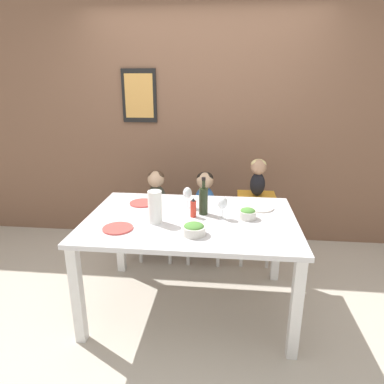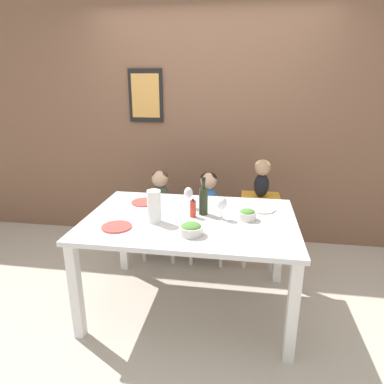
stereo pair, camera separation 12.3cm
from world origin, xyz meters
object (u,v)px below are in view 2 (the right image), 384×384
at_px(dinner_plate_back_left, 144,202).
at_px(dinner_plate_back_right, 262,209).
at_px(wine_glass_far, 188,193).
at_px(chair_far_center, 208,224).
at_px(chair_far_left, 161,222).
at_px(dinner_plate_front_left, 117,227).
at_px(salad_bowl_large, 191,229).
at_px(person_child_left, 160,192).
at_px(wine_bottle, 203,200).
at_px(person_baby_right, 262,175).
at_px(chair_right_highchair, 260,211).
at_px(paper_towel_roll, 154,206).
at_px(person_child_center, 208,194).
at_px(salad_bowl_small, 247,214).
at_px(wine_glass_near, 222,204).

xyz_separation_m(dinner_plate_back_left, dinner_plate_back_right, (0.98, -0.01, 0.00)).
bearing_deg(wine_glass_far, chair_far_center, 79.90).
distance_m(chair_far_left, dinner_plate_front_left, 1.13).
bearing_deg(salad_bowl_large, person_child_left, 114.03).
bearing_deg(wine_bottle, person_baby_right, 56.48).
distance_m(chair_right_highchair, paper_towel_roll, 1.26).
bearing_deg(chair_far_left, person_child_left, 90.00).
height_order(wine_bottle, paper_towel_roll, wine_bottle).
bearing_deg(person_child_center, person_baby_right, 0.06).
relative_size(person_child_center, salad_bowl_large, 2.95).
distance_m(salad_bowl_large, dinner_plate_back_left, 0.75).
bearing_deg(wine_glass_far, salad_bowl_small, -21.65).
distance_m(wine_glass_far, dinner_plate_back_left, 0.41).
bearing_deg(chair_far_left, wine_glass_near, -49.34).
height_order(wine_bottle, dinner_plate_back_right, wine_bottle).
bearing_deg(chair_far_center, salad_bowl_large, -89.88).
height_order(chair_far_center, dinner_plate_back_left, dinner_plate_back_left).
bearing_deg(salad_bowl_large, dinner_plate_front_left, 176.49).
bearing_deg(wine_glass_near, person_child_center, 103.38).
xyz_separation_m(chair_far_left, person_baby_right, (0.99, 0.00, 0.54)).
relative_size(person_child_left, paper_towel_roll, 1.96).
height_order(wine_bottle, salad_bowl_large, wine_bottle).
xyz_separation_m(chair_right_highchair, dinner_plate_back_right, (-0.02, -0.54, 0.23)).
distance_m(chair_far_left, wine_bottle, 1.01).
bearing_deg(person_child_left, wine_glass_far, -56.47).
height_order(wine_bottle, dinner_plate_front_left, wine_bottle).
bearing_deg(wine_bottle, salad_bowl_large, -95.22).
xyz_separation_m(person_child_center, wine_glass_far, (-0.10, -0.58, 0.19)).
bearing_deg(dinner_plate_back_left, salad_bowl_small, -15.20).
height_order(person_child_center, dinner_plate_back_left, person_child_center).
height_order(person_child_center, wine_glass_near, wine_glass_near).
bearing_deg(person_child_center, wine_glass_near, -76.62).
bearing_deg(wine_glass_far, salad_bowl_large, -78.50).
bearing_deg(salad_bowl_large, dinner_plate_back_left, 131.41).
xyz_separation_m(chair_far_left, chair_right_highchair, (0.99, 0.00, 0.17)).
height_order(chair_far_left, person_child_left, person_child_left).
distance_m(person_child_center, paper_towel_roll, 0.98).
bearing_deg(wine_bottle, dinner_plate_front_left, -148.59).
xyz_separation_m(chair_far_center, person_baby_right, (0.51, 0.00, 0.54)).
xyz_separation_m(chair_right_highchair, wine_glass_far, (-0.61, -0.57, 0.34)).
xyz_separation_m(chair_far_center, dinner_plate_back_left, (-0.49, -0.53, 0.40)).
height_order(chair_far_left, person_baby_right, person_baby_right).
distance_m(dinner_plate_front_left, dinner_plate_back_right, 1.15).
height_order(person_baby_right, salad_bowl_small, person_baby_right).
bearing_deg(dinner_plate_back_left, chair_right_highchair, 27.91).
xyz_separation_m(wine_glass_far, dinner_plate_back_left, (-0.39, 0.05, -0.11)).
relative_size(chair_right_highchair, paper_towel_roll, 2.94).
relative_size(person_child_center, dinner_plate_front_left, 2.21).
xyz_separation_m(chair_right_highchair, person_child_center, (-0.51, 0.00, 0.15)).
bearing_deg(dinner_plate_back_left, person_child_center, 47.12).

